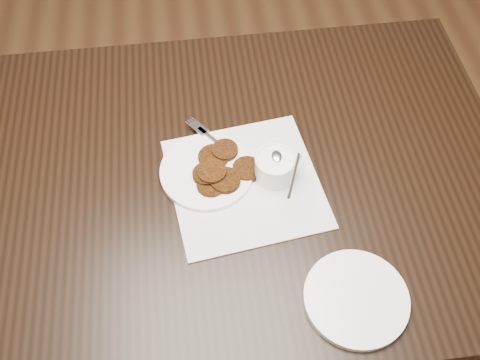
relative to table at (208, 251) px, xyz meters
name	(u,v)px	position (x,y,z in m)	size (l,w,h in m)	color
floor	(222,324)	(0.02, -0.09, -0.38)	(4.00, 4.00, 0.00)	brown
table	(208,251)	(0.00, 0.00, 0.00)	(1.47, 0.95, 0.75)	black
napkin	(245,183)	(0.10, -0.03, 0.38)	(0.33, 0.33, 0.00)	silver
sauce_ramekin	(275,158)	(0.17, -0.02, 0.44)	(0.12, 0.12, 0.13)	white
patty_cluster	(221,173)	(0.05, -0.01, 0.39)	(0.24, 0.24, 0.02)	#5A2D0B
plate_with_patty	(207,169)	(0.02, 0.01, 0.39)	(0.22, 0.22, 0.03)	white
plate_empty	(356,298)	(0.28, -0.34, 0.38)	(0.21, 0.21, 0.01)	white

